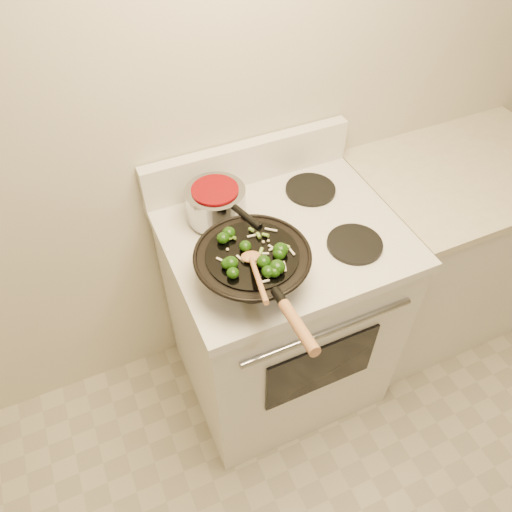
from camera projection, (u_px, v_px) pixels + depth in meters
name	position (u px, v px, depth m)	size (l,w,h in m)	color
stove	(279.00, 312.00, 1.99)	(0.78, 0.67, 1.08)	white
counter_unit	(441.00, 249.00, 2.24)	(0.84, 0.62, 0.91)	white
wok	(253.00, 265.00, 1.46)	(0.34, 0.57, 0.18)	black
stirfry	(255.00, 257.00, 1.40)	(0.21, 0.23, 0.04)	#143508
wooden_spoon	(255.00, 269.00, 1.34)	(0.10, 0.26, 0.10)	#A46D41
saucepan	(216.00, 203.00, 1.64)	(0.20, 0.31, 0.12)	#92949A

